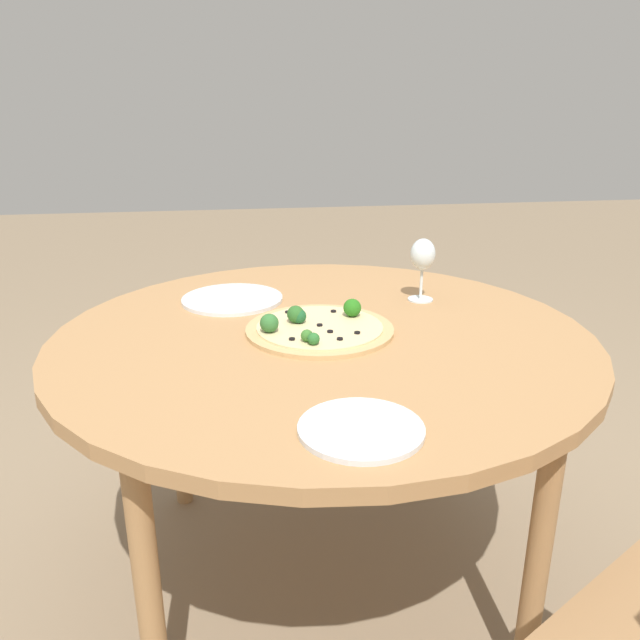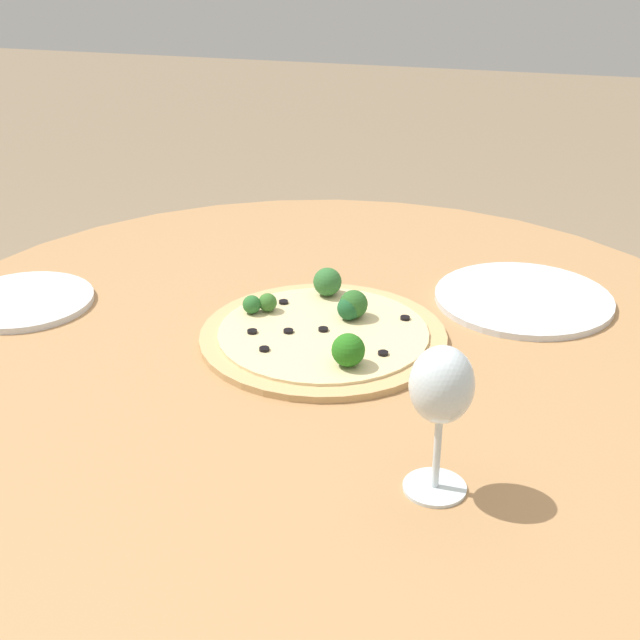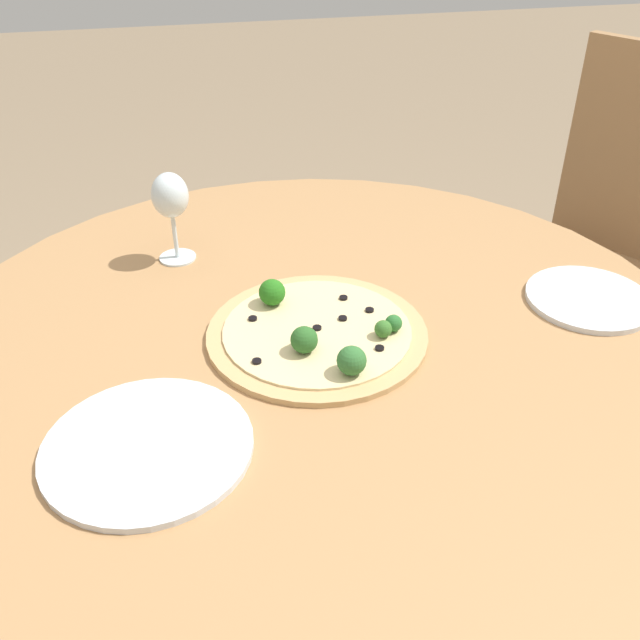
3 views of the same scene
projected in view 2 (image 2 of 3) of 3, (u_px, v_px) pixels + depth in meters
name	position (u px, v px, depth m)	size (l,w,h in m)	color
dining_table	(322.00, 378.00, 1.27)	(1.26, 1.26, 0.70)	#A87A4C
pizza	(322.00, 331.00, 1.25)	(0.35, 0.35, 0.06)	tan
wine_glass	(441.00, 391.00, 0.89)	(0.07, 0.07, 0.17)	silver
plate_near	(523.00, 299.00, 1.36)	(0.27, 0.27, 0.01)	silver
plate_far	(24.00, 301.00, 1.36)	(0.21, 0.21, 0.01)	silver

